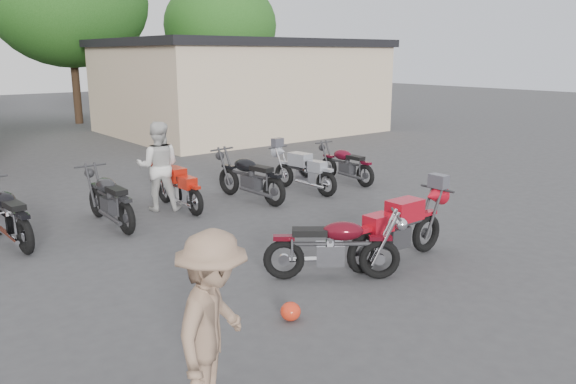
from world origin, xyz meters
TOP-DOWN VIEW (x-y plane):
  - ground at (0.00, 0.00)m, footprint 90.00×90.00m
  - stucco_building at (8.50, 15.00)m, footprint 10.00×8.00m
  - tree_2 at (4.00, 22.00)m, footprint 7.04×7.04m
  - tree_3 at (12.00, 22.00)m, footprint 6.08×6.08m
  - vintage_motorcycle at (0.47, 0.59)m, footprint 1.90×1.68m
  - sportbike at (1.75, 0.50)m, footprint 2.04×0.67m
  - helmet at (-0.85, -0.03)m, footprint 0.29×0.29m
  - person_light at (0.19, 5.65)m, footprint 1.14×1.07m
  - person_tan at (-2.55, -1.06)m, footprint 1.29×1.21m
  - row_bike_2 at (-2.83, 5.26)m, footprint 0.81×2.04m
  - row_bike_3 at (-1.06, 5.21)m, footprint 0.66×2.00m
  - row_bike_4 at (0.52, 5.46)m, footprint 0.62×1.82m
  - row_bike_5 at (2.11, 5.12)m, footprint 0.95×2.13m
  - row_bike_6 at (3.58, 4.99)m, footprint 0.85×1.96m
  - row_bike_7 at (5.06, 5.08)m, footprint 0.61×1.83m

SIDE VIEW (x-z plane):
  - ground at x=0.00m, z-range 0.00..0.00m
  - helmet at x=-0.85m, z-range 0.00..0.23m
  - row_bike_4 at x=0.52m, z-range 0.00..1.05m
  - row_bike_7 at x=5.06m, z-range 0.00..1.06m
  - row_bike_6 at x=3.58m, z-range 0.00..1.10m
  - vintage_motorcycle at x=0.47m, z-range 0.00..1.11m
  - row_bike_2 at x=-2.83m, z-range 0.00..1.16m
  - row_bike_3 at x=-1.06m, z-range 0.00..1.16m
  - sportbike at x=1.75m, z-range 0.00..1.18m
  - row_bike_5 at x=2.11m, z-range 0.00..1.19m
  - person_tan at x=-2.55m, z-range 0.00..1.75m
  - person_light at x=0.19m, z-range 0.00..1.86m
  - stucco_building at x=8.50m, z-range 0.00..3.50m
  - tree_3 at x=12.00m, z-range 0.00..7.60m
  - tree_2 at x=4.00m, z-range 0.00..8.80m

